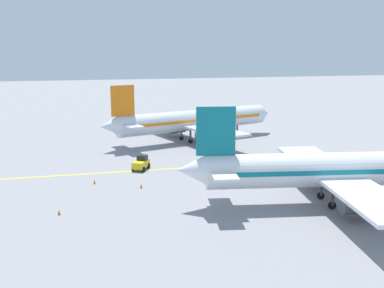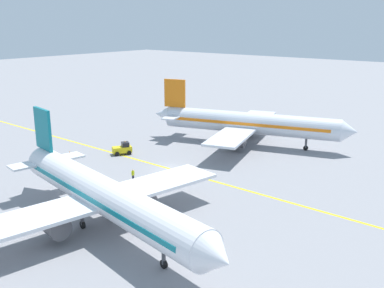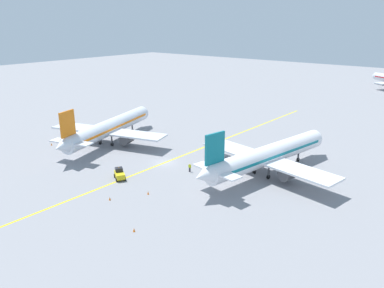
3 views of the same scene
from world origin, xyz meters
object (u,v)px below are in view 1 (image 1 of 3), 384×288
(airplane_adjacent_stand, at_px, (342,170))
(ground_crew_worker, at_px, (232,172))
(airplane_at_gate, at_px, (193,121))
(traffic_cone_far_edge, at_px, (94,182))
(traffic_cone_mid_apron, at_px, (135,133))
(baggage_tug_white, at_px, (141,163))
(traffic_cone_near_nose, at_px, (59,212))
(traffic_cone_by_wingtip, at_px, (141,186))

(airplane_adjacent_stand, xyz_separation_m, ground_crew_worker, (-11.84, -7.99, -2.80))
(airplane_at_gate, distance_m, ground_crew_worker, 25.57)
(airplane_at_gate, height_order, traffic_cone_far_edge, airplane_at_gate)
(traffic_cone_mid_apron, bearing_deg, traffic_cone_far_edge, -16.60)
(airplane_at_gate, bearing_deg, baggage_tug_white, -34.98)
(traffic_cone_mid_apron, bearing_deg, ground_crew_worker, 12.22)
(traffic_cone_near_nose, relative_size, traffic_cone_mid_apron, 1.00)
(baggage_tug_white, relative_size, traffic_cone_far_edge, 6.08)
(airplane_adjacent_stand, height_order, traffic_cone_mid_apron, airplane_adjacent_stand)
(airplane_adjacent_stand, height_order, ground_crew_worker, airplane_adjacent_stand)
(airplane_adjacent_stand, bearing_deg, traffic_cone_mid_apron, -161.56)
(airplane_at_gate, distance_m, airplane_adjacent_stand, 37.69)
(traffic_cone_by_wingtip, bearing_deg, traffic_cone_far_edge, -121.50)
(airplane_at_gate, bearing_deg, airplane_adjacent_stand, 9.33)
(traffic_cone_by_wingtip, bearing_deg, baggage_tug_white, 170.94)
(ground_crew_worker, height_order, traffic_cone_mid_apron, ground_crew_worker)
(airplane_adjacent_stand, height_order, traffic_cone_by_wingtip, airplane_adjacent_stand)
(ground_crew_worker, distance_m, traffic_cone_by_wingtip, 11.81)
(traffic_cone_near_nose, xyz_separation_m, traffic_cone_mid_apron, (-42.00, 13.59, 0.00))
(ground_crew_worker, bearing_deg, traffic_cone_far_edge, -98.24)
(airplane_at_gate, height_order, traffic_cone_near_nose, airplane_at_gate)
(airplane_adjacent_stand, distance_m, baggage_tug_white, 27.05)
(airplane_adjacent_stand, height_order, traffic_cone_far_edge, airplane_adjacent_stand)
(airplane_at_gate, xyz_separation_m, traffic_cone_by_wingtip, (26.12, -13.65, -3.43))
(airplane_at_gate, bearing_deg, traffic_cone_by_wingtip, -27.59)
(airplane_at_gate, relative_size, baggage_tug_white, 10.42)
(airplane_adjacent_stand, distance_m, traffic_cone_by_wingtip, 22.91)
(ground_crew_worker, bearing_deg, traffic_cone_by_wingtip, -86.26)
(traffic_cone_near_nose, relative_size, traffic_cone_by_wingtip, 1.00)
(airplane_at_gate, height_order, traffic_cone_by_wingtip, airplane_at_gate)
(airplane_at_gate, bearing_deg, traffic_cone_far_edge, -39.62)
(traffic_cone_near_nose, bearing_deg, traffic_cone_by_wingtip, 125.61)
(traffic_cone_far_edge, bearing_deg, baggage_tug_white, 128.62)
(airplane_adjacent_stand, bearing_deg, baggage_tug_white, -136.86)
(airplane_adjacent_stand, distance_m, traffic_cone_near_nose, 29.60)
(traffic_cone_near_nose, xyz_separation_m, traffic_cone_far_edge, (-9.91, 4.02, 0.00))
(traffic_cone_mid_apron, distance_m, traffic_cone_by_wingtip, 35.59)
(ground_crew_worker, distance_m, traffic_cone_near_nose, 22.37)
(airplane_adjacent_stand, bearing_deg, airplane_at_gate, -170.67)
(traffic_cone_mid_apron, xyz_separation_m, traffic_cone_far_edge, (32.10, -9.57, 0.00))
(airplane_at_gate, distance_m, baggage_tug_white, 21.62)
(airplane_adjacent_stand, distance_m, ground_crew_worker, 14.56)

